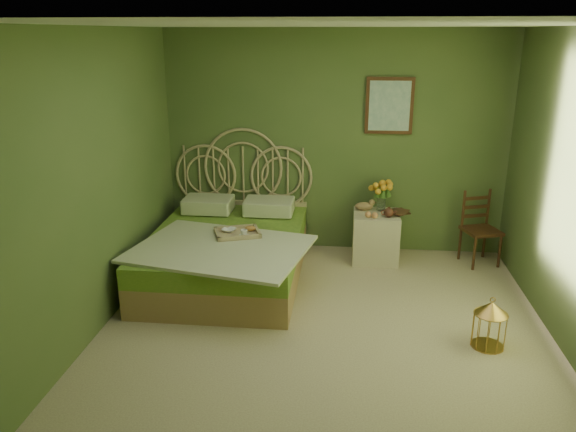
# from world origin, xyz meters

# --- Properties ---
(floor) EXTENTS (4.50, 4.50, 0.00)m
(floor) POSITION_xyz_m (0.00, 0.00, 0.00)
(floor) COLOR #C4B88D
(floor) RESTS_ON ground
(ceiling) EXTENTS (4.50, 4.50, 0.00)m
(ceiling) POSITION_xyz_m (0.00, 0.00, 2.60)
(ceiling) COLOR silver
(ceiling) RESTS_ON wall_back
(wall_back) EXTENTS (4.00, 0.00, 4.00)m
(wall_back) POSITION_xyz_m (0.00, 2.25, 1.30)
(wall_back) COLOR #5A6C39
(wall_back) RESTS_ON floor
(wall_left) EXTENTS (0.00, 4.50, 4.50)m
(wall_left) POSITION_xyz_m (-2.00, 0.00, 1.30)
(wall_left) COLOR #5A6C39
(wall_left) RESTS_ON floor
(wall_art) EXTENTS (0.54, 0.04, 0.64)m
(wall_art) POSITION_xyz_m (0.61, 2.22, 1.75)
(wall_art) COLOR #3C2610
(wall_art) RESTS_ON wall_back
(bed) EXTENTS (1.85, 2.34, 1.45)m
(bed) POSITION_xyz_m (-1.10, 1.23, 0.32)
(bed) COLOR #A07F50
(bed) RESTS_ON floor
(nightstand) EXTENTS (0.52, 0.52, 1.00)m
(nightstand) POSITION_xyz_m (0.52, 1.88, 0.36)
(nightstand) COLOR beige
(nightstand) RESTS_ON floor
(chair) EXTENTS (0.47, 0.47, 0.84)m
(chair) POSITION_xyz_m (1.70, 1.97, 0.46)
(chair) COLOR #3C2610
(chair) RESTS_ON floor
(birdcage) EXTENTS (0.27, 0.27, 0.42)m
(birdcage) POSITION_xyz_m (1.40, 0.05, 0.20)
(birdcage) COLOR #B08138
(birdcage) RESTS_ON floor
(book_lower) EXTENTS (0.25, 0.28, 0.02)m
(book_lower) POSITION_xyz_m (0.69, 1.89, 0.58)
(book_lower) COLOR #381E0F
(book_lower) RESTS_ON nightstand
(book_upper) EXTENTS (0.25, 0.28, 0.02)m
(book_upper) POSITION_xyz_m (0.69, 1.89, 0.60)
(book_upper) COLOR #472819
(book_upper) RESTS_ON nightstand
(cereal_bowl) EXTENTS (0.18, 0.18, 0.04)m
(cereal_bowl) POSITION_xyz_m (-1.05, 1.12, 0.58)
(cereal_bowl) COLOR white
(cereal_bowl) RESTS_ON bed
(coffee_cup) EXTENTS (0.08, 0.08, 0.07)m
(coffee_cup) POSITION_xyz_m (-0.87, 1.01, 0.59)
(coffee_cup) COLOR white
(coffee_cup) RESTS_ON bed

